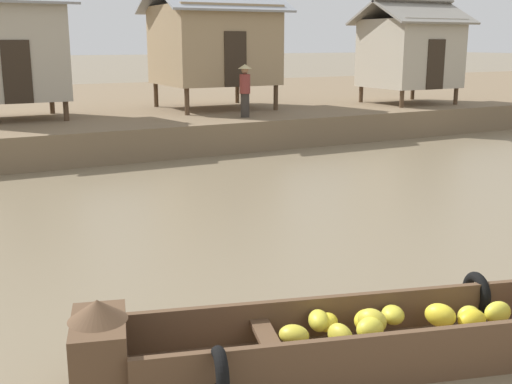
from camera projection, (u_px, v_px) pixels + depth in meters
name	position (u px, v px, depth m)	size (l,w,h in m)	color
ground_plane	(144.00, 218.00, 12.08)	(300.00, 300.00, 0.00)	#7A6B51
riverbank_strip	(21.00, 114.00, 25.34)	(160.00, 20.00, 0.92)	#756047
banana_boat	(368.00, 334.00, 6.59)	(5.88, 2.45, 0.94)	brown
stilt_house_mid_left	(9.00, 48.00, 19.20)	(3.78, 3.13, 4.25)	#4C3826
stilt_house_mid_right	(214.00, 43.00, 22.38)	(4.43, 3.95, 4.45)	#4C3826
stilt_house_right	(410.00, 52.00, 24.36)	(3.74, 3.32, 3.92)	#4C3826
vendor_person	(245.00, 88.00, 20.01)	(0.44, 0.44, 1.66)	#332D28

